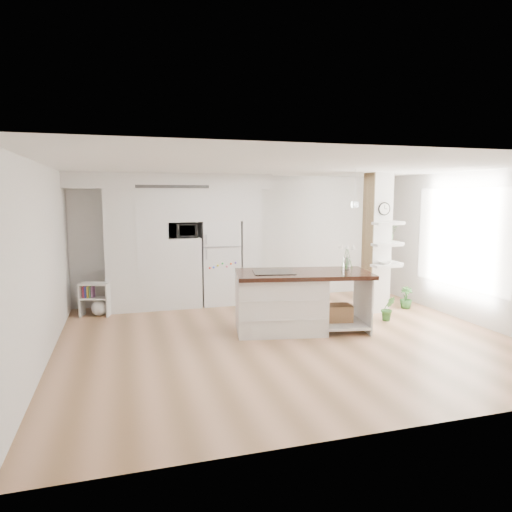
% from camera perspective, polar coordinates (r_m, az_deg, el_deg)
% --- Properties ---
extents(floor, '(7.00, 6.00, 0.01)m').
position_cam_1_polar(floor, '(7.41, 3.85, -10.26)').
color(floor, tan).
rests_on(floor, ground).
extents(room, '(7.04, 6.04, 2.72)m').
position_cam_1_polar(room, '(7.07, 3.98, 4.22)').
color(room, white).
rests_on(room, ground).
extents(cabinet_wall, '(4.00, 0.71, 2.70)m').
position_cam_1_polar(cabinet_wall, '(9.37, -10.15, 2.78)').
color(cabinet_wall, white).
rests_on(cabinet_wall, floor).
extents(refrigerator, '(0.78, 0.69, 1.75)m').
position_cam_1_polar(refrigerator, '(9.60, -4.59, -0.81)').
color(refrigerator, white).
rests_on(refrigerator, floor).
extents(column, '(0.69, 0.90, 2.70)m').
position_cam_1_polar(column, '(9.17, 15.53, 1.55)').
color(column, silver).
rests_on(column, floor).
extents(window, '(0.00, 2.40, 2.40)m').
position_cam_1_polar(window, '(9.14, 24.21, 2.08)').
color(window, white).
rests_on(window, room).
extents(pendant_light, '(0.12, 0.12, 0.10)m').
position_cam_1_polar(pendant_light, '(7.94, 15.27, 6.24)').
color(pendant_light, white).
rests_on(pendant_light, room).
extents(kitchen_island, '(2.38, 1.45, 1.57)m').
position_cam_1_polar(kitchen_island, '(7.70, 3.96, -5.57)').
color(kitchen_island, white).
rests_on(kitchen_island, floor).
extents(bookshelf, '(0.60, 0.43, 0.63)m').
position_cam_1_polar(bookshelf, '(9.19, -19.30, -5.35)').
color(bookshelf, white).
rests_on(bookshelf, floor).
extents(floor_plant_a, '(0.29, 0.25, 0.46)m').
position_cam_1_polar(floor_plant_a, '(8.69, 16.17, -6.32)').
color(floor_plant_a, '#2E6528').
rests_on(floor_plant_a, floor).
extents(floor_plant_b, '(0.31, 0.31, 0.44)m').
position_cam_1_polar(floor_plant_b, '(9.73, 18.24, -4.97)').
color(floor_plant_b, '#2E6528').
rests_on(floor_plant_b, floor).
extents(microwave, '(0.54, 0.37, 0.30)m').
position_cam_1_polar(microwave, '(9.34, -9.07, 3.18)').
color(microwave, '#2D2D2D').
rests_on(microwave, cabinet_wall).
extents(shelf_plant, '(0.27, 0.23, 0.30)m').
position_cam_1_polar(shelf_plant, '(9.43, 16.33, 2.74)').
color(shelf_plant, '#2E6528').
rests_on(shelf_plant, column).
extents(decor_bowl, '(0.22, 0.22, 0.05)m').
position_cam_1_polar(decor_bowl, '(8.98, 15.80, -0.83)').
color(decor_bowl, white).
rests_on(decor_bowl, column).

